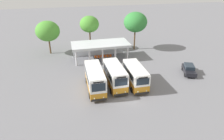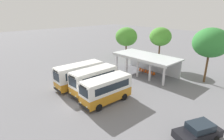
{
  "view_description": "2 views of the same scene",
  "coord_description": "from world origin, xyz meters",
  "px_view_note": "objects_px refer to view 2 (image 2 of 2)",
  "views": [
    {
      "loc": [
        -7.84,
        -21.85,
        15.75
      ],
      "look_at": [
        -1.07,
        6.13,
        1.68
      ],
      "focal_mm": 31.33,
      "sensor_mm": 36.0,
      "label": 1
    },
    {
      "loc": [
        17.22,
        -9.5,
        10.97
      ],
      "look_at": [
        -1.8,
        7.67,
        2.31
      ],
      "focal_mm": 28.67,
      "sensor_mm": 36.0,
      "label": 2
    }
  ],
  "objects_px": {
    "waiting_chair_second_from_end": "(142,71)",
    "waiting_chair_middle_seat": "(145,71)",
    "waiting_chair_far_end_seat": "(154,74)",
    "waiting_chair_fifth_seat": "(151,73)",
    "city_bus_middle_cream": "(106,89)",
    "parked_car_flank": "(198,131)",
    "waiting_chair_end_by_column": "(140,70)",
    "waiting_chair_fourth_seat": "(148,72)",
    "city_bus_nearest_orange": "(79,75)",
    "city_bus_second_in_row": "(94,80)"
  },
  "relations": [
    {
      "from": "waiting_chair_middle_seat",
      "to": "waiting_chair_fourth_seat",
      "type": "bearing_deg",
      "value": 1.03
    },
    {
      "from": "city_bus_middle_cream",
      "to": "waiting_chair_end_by_column",
      "type": "distance_m",
      "value": 12.57
    },
    {
      "from": "waiting_chair_end_by_column",
      "to": "waiting_chair_second_from_end",
      "type": "distance_m",
      "value": 0.62
    },
    {
      "from": "parked_car_flank",
      "to": "waiting_chair_far_end_seat",
      "type": "distance_m",
      "value": 15.51
    },
    {
      "from": "waiting_chair_end_by_column",
      "to": "waiting_chair_second_from_end",
      "type": "xyz_separation_m",
      "value": [
        0.62,
        -0.07,
        0.0
      ]
    },
    {
      "from": "waiting_chair_far_end_seat",
      "to": "waiting_chair_fourth_seat",
      "type": "bearing_deg",
      "value": 175.87
    },
    {
      "from": "parked_car_flank",
      "to": "waiting_chair_fourth_seat",
      "type": "xyz_separation_m",
      "value": [
        -13.05,
        10.14,
        -0.3
      ]
    },
    {
      "from": "parked_car_flank",
      "to": "waiting_chair_far_end_seat",
      "type": "bearing_deg",
      "value": 139.61
    },
    {
      "from": "waiting_chair_second_from_end",
      "to": "waiting_chair_far_end_seat",
      "type": "bearing_deg",
      "value": -0.63
    },
    {
      "from": "city_bus_second_in_row",
      "to": "waiting_chair_end_by_column",
      "type": "distance_m",
      "value": 11.42
    },
    {
      "from": "city_bus_middle_cream",
      "to": "waiting_chair_fifth_seat",
      "type": "xyz_separation_m",
      "value": [
        -1.85,
        11.64,
        -1.27
      ]
    },
    {
      "from": "city_bus_nearest_orange",
      "to": "city_bus_second_in_row",
      "type": "bearing_deg",
      "value": 5.73
    },
    {
      "from": "city_bus_nearest_orange",
      "to": "waiting_chair_middle_seat",
      "type": "relative_size",
      "value": 8.53
    },
    {
      "from": "city_bus_nearest_orange",
      "to": "city_bus_second_in_row",
      "type": "xyz_separation_m",
      "value": [
        3.14,
        0.31,
        -0.0
      ]
    },
    {
      "from": "waiting_chair_second_from_end",
      "to": "waiting_chair_fifth_seat",
      "type": "xyz_separation_m",
      "value": [
        1.86,
        -0.03,
        0.0
      ]
    },
    {
      "from": "waiting_chair_fifth_seat",
      "to": "waiting_chair_far_end_seat",
      "type": "distance_m",
      "value": 0.62
    },
    {
      "from": "city_bus_nearest_orange",
      "to": "waiting_chair_end_by_column",
      "type": "relative_size",
      "value": 8.53
    },
    {
      "from": "parked_car_flank",
      "to": "waiting_chair_fifth_seat",
      "type": "height_order",
      "value": "parked_car_flank"
    },
    {
      "from": "city_bus_nearest_orange",
      "to": "city_bus_middle_cream",
      "type": "relative_size",
      "value": 1.1
    },
    {
      "from": "waiting_chair_end_by_column",
      "to": "waiting_chair_middle_seat",
      "type": "height_order",
      "value": "same"
    },
    {
      "from": "city_bus_nearest_orange",
      "to": "waiting_chair_end_by_column",
      "type": "xyz_separation_m",
      "value": [
        1.95,
        11.59,
        -1.39
      ]
    },
    {
      "from": "waiting_chair_far_end_seat",
      "to": "waiting_chair_fifth_seat",
      "type": "bearing_deg",
      "value": -179.9
    },
    {
      "from": "parked_car_flank",
      "to": "city_bus_second_in_row",
      "type": "bearing_deg",
      "value": -175.31
    },
    {
      "from": "city_bus_nearest_orange",
      "to": "waiting_chair_second_from_end",
      "type": "bearing_deg",
      "value": 77.4
    },
    {
      "from": "waiting_chair_second_from_end",
      "to": "waiting_chair_middle_seat",
      "type": "xyz_separation_m",
      "value": [
        0.62,
        0.05,
        0.0
      ]
    },
    {
      "from": "waiting_chair_middle_seat",
      "to": "waiting_chair_fourth_seat",
      "type": "height_order",
      "value": "same"
    },
    {
      "from": "waiting_chair_second_from_end",
      "to": "waiting_chair_far_end_seat",
      "type": "height_order",
      "value": "same"
    },
    {
      "from": "city_bus_nearest_orange",
      "to": "waiting_chair_fifth_seat",
      "type": "height_order",
      "value": "city_bus_nearest_orange"
    },
    {
      "from": "parked_car_flank",
      "to": "waiting_chair_fifth_seat",
      "type": "xyz_separation_m",
      "value": [
        -12.43,
        10.04,
        -0.3
      ]
    },
    {
      "from": "waiting_chair_fourth_seat",
      "to": "waiting_chair_fifth_seat",
      "type": "height_order",
      "value": "same"
    },
    {
      "from": "city_bus_middle_cream",
      "to": "waiting_chair_second_from_end",
      "type": "xyz_separation_m",
      "value": [
        -3.7,
        11.66,
        -1.27
      ]
    },
    {
      "from": "city_bus_nearest_orange",
      "to": "city_bus_middle_cream",
      "type": "bearing_deg",
      "value": -1.36
    },
    {
      "from": "city_bus_middle_cream",
      "to": "waiting_chair_fourth_seat",
      "type": "relative_size",
      "value": 7.77
    },
    {
      "from": "city_bus_second_in_row",
      "to": "waiting_chair_end_by_column",
      "type": "relative_size",
      "value": 7.9
    },
    {
      "from": "waiting_chair_far_end_seat",
      "to": "city_bus_nearest_orange",
      "type": "bearing_deg",
      "value": -113.74
    },
    {
      "from": "city_bus_nearest_orange",
      "to": "waiting_chair_fourth_seat",
      "type": "height_order",
      "value": "city_bus_nearest_orange"
    },
    {
      "from": "waiting_chair_end_by_column",
      "to": "waiting_chair_fifth_seat",
      "type": "distance_m",
      "value": 2.48
    },
    {
      "from": "waiting_chair_second_from_end",
      "to": "waiting_chair_middle_seat",
      "type": "bearing_deg",
      "value": 4.72
    },
    {
      "from": "waiting_chair_fourth_seat",
      "to": "waiting_chair_fifth_seat",
      "type": "relative_size",
      "value": 1.0
    },
    {
      "from": "city_bus_second_in_row",
      "to": "parked_car_flank",
      "type": "relative_size",
      "value": 1.49
    },
    {
      "from": "waiting_chair_end_by_column",
      "to": "waiting_chair_fourth_seat",
      "type": "xyz_separation_m",
      "value": [
        1.86,
        -0.01,
        0.0
      ]
    },
    {
      "from": "parked_car_flank",
      "to": "waiting_chair_second_from_end",
      "type": "xyz_separation_m",
      "value": [
        -14.29,
        10.07,
        -0.3
      ]
    },
    {
      "from": "city_bus_second_in_row",
      "to": "waiting_chair_far_end_seat",
      "type": "height_order",
      "value": "city_bus_second_in_row"
    },
    {
      "from": "waiting_chair_fourth_seat",
      "to": "waiting_chair_middle_seat",
      "type": "bearing_deg",
      "value": -178.97
    },
    {
      "from": "city_bus_second_in_row",
      "to": "city_bus_nearest_orange",
      "type": "bearing_deg",
      "value": -174.27
    },
    {
      "from": "waiting_chair_far_end_seat",
      "to": "city_bus_second_in_row",
      "type": "bearing_deg",
      "value": -99.72
    },
    {
      "from": "waiting_chair_end_by_column",
      "to": "waiting_chair_middle_seat",
      "type": "xyz_separation_m",
      "value": [
        1.24,
        -0.02,
        0.0
      ]
    },
    {
      "from": "city_bus_middle_cream",
      "to": "waiting_chair_second_from_end",
      "type": "bearing_deg",
      "value": 107.62
    },
    {
      "from": "city_bus_nearest_orange",
      "to": "waiting_chair_second_from_end",
      "type": "distance_m",
      "value": 11.88
    },
    {
      "from": "city_bus_second_in_row",
      "to": "waiting_chair_fifth_seat",
      "type": "xyz_separation_m",
      "value": [
        1.29,
        11.17,
        -1.39
      ]
    }
  ]
}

